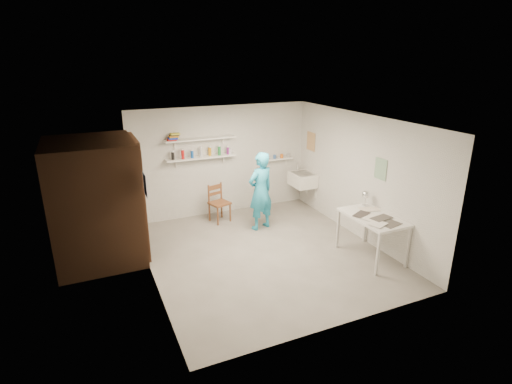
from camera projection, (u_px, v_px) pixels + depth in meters
name	position (u px, v px, depth m)	size (l,w,h in m)	color
floor	(265.00, 254.00, 7.24)	(4.00, 4.50, 0.02)	slate
ceiling	(266.00, 120.00, 6.46)	(4.00, 4.50, 0.02)	silver
wall_back	(222.00, 161.00, 8.80)	(4.00, 0.02, 2.40)	silver
wall_front	(344.00, 245.00, 4.89)	(4.00, 0.02, 2.40)	silver
wall_left	(146.00, 208.00, 6.08)	(0.02, 4.50, 2.40)	silver
wall_right	(360.00, 177.00, 7.62)	(0.02, 4.50, 2.40)	silver
doorway_recess	(138.00, 199.00, 7.06)	(0.02, 0.90, 2.00)	black
corridor_box	(95.00, 202.00, 6.77)	(1.40, 1.50, 2.10)	brown
door_lintel	(134.00, 140.00, 6.72)	(0.06, 1.05, 0.10)	brown
door_jamb_near	(144.00, 208.00, 6.63)	(0.06, 0.10, 2.00)	brown
door_jamb_far	(136.00, 190.00, 7.50)	(0.06, 0.10, 2.00)	brown
shelf_lower	(201.00, 158.00, 8.45)	(1.50, 0.22, 0.03)	white
shelf_upper	(201.00, 139.00, 8.32)	(1.50, 0.22, 0.03)	white
ledge_shelf	(278.00, 159.00, 9.27)	(0.70, 0.14, 0.03)	white
poster_left	(145.00, 185.00, 6.01)	(0.01, 0.28, 0.36)	#334C7F
poster_right_a	(311.00, 141.00, 9.05)	(0.01, 0.34, 0.42)	#995933
poster_right_b	(381.00, 169.00, 7.04)	(0.01, 0.30, 0.38)	#3F724C
belfast_sink	(303.00, 180.00, 9.15)	(0.48, 0.60, 0.30)	white
man	(261.00, 191.00, 8.04)	(0.59, 0.39, 1.61)	#28A2C9
wall_clock	(259.00, 175.00, 8.16)	(0.29, 0.29, 0.04)	beige
wooden_chair	(220.00, 203.00, 8.51)	(0.39, 0.37, 0.83)	brown
work_table	(371.00, 237.00, 6.98)	(0.71, 1.18, 0.78)	silver
desk_lamp	(366.00, 194.00, 7.26)	(0.15, 0.15, 0.15)	silver
spray_cans	(201.00, 153.00, 8.42)	(1.26, 0.06, 0.17)	black
book_stack	(174.00, 137.00, 8.08)	(0.26, 0.14, 0.14)	red
ledge_pots	(278.00, 156.00, 9.25)	(0.48, 0.07, 0.09)	silver
papers	(373.00, 215.00, 6.85)	(0.30, 0.22, 0.03)	silver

